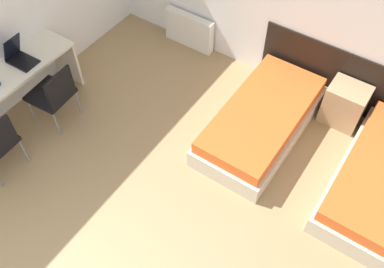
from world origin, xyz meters
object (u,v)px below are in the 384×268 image
object	(u,v)px
nightstand	(345,104)
chair_near_laptop	(53,93)
bed_near_window	(261,121)
bed_near_door	(382,179)
laptop	(19,56)

from	to	relation	value
nightstand	chair_near_laptop	bearing A→B (deg)	-145.78
bed_near_window	chair_near_laptop	bearing A→B (deg)	-150.31
nightstand	chair_near_laptop	xyz separation A→B (m)	(-2.93, -1.99, 0.21)
bed_near_door	laptop	world-z (taller)	laptop
bed_near_window	nightstand	bearing A→B (deg)	45.02
bed_near_door	laptop	distance (m)	4.38
nightstand	laptop	bearing A→B (deg)	-150.04
nightstand	chair_near_laptop	size ratio (longest dim) A/B	0.65
bed_near_door	chair_near_laptop	world-z (taller)	chair_near_laptop
bed_near_window	laptop	xyz separation A→B (m)	(-2.66, -1.22, 0.60)
chair_near_laptop	laptop	size ratio (longest dim) A/B	2.36
bed_near_door	laptop	xyz separation A→B (m)	(-4.16, -1.22, 0.60)
nightstand	bed_near_door	bearing A→B (deg)	-45.02
bed_near_door	laptop	size ratio (longest dim) A/B	5.23
bed_near_door	bed_near_window	bearing A→B (deg)	180.00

